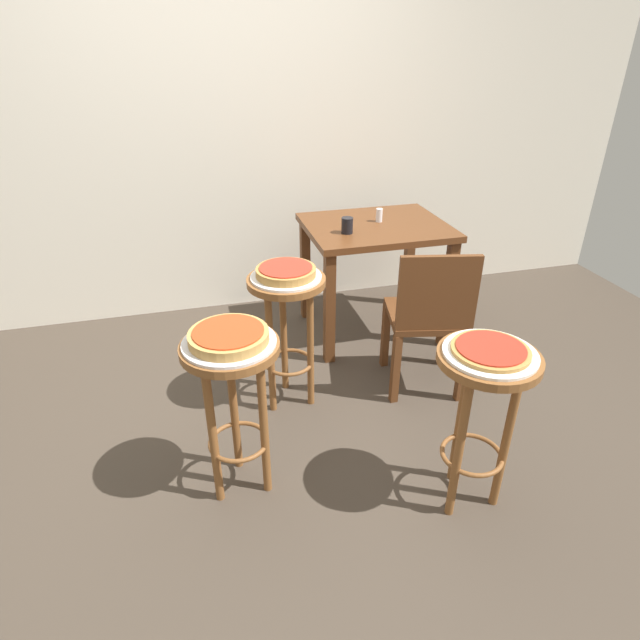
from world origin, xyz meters
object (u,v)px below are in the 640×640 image
object	(u,v)px
stool_leftside	(287,313)
serving_plate_leftside	(286,277)
cup_near_edge	(347,225)
pizza_middle	(229,336)
condiment_shaker	(379,215)
stool_middle	(233,385)
wooden_chair	(429,316)
stool_foreground	(482,397)
dining_table	(375,244)
serving_plate_foreground	(490,353)
pizza_leftside	(286,271)
serving_plate_middle	(229,342)
pizza_foreground	(491,350)

from	to	relation	value
stool_leftside	serving_plate_leftside	world-z (taller)	serving_plate_leftside
serving_plate_leftside	cup_near_edge	world-z (taller)	cup_near_edge
pizza_middle	condiment_shaker	world-z (taller)	condiment_shaker
cup_near_edge	stool_middle	bearing A→B (deg)	-127.17
cup_near_edge	wooden_chair	bearing A→B (deg)	-65.75
stool_foreground	dining_table	size ratio (longest dim) A/B	0.85
serving_plate_foreground	pizza_leftside	size ratio (longest dim) A/B	1.20
cup_near_edge	pizza_leftside	bearing A→B (deg)	-132.54
condiment_shaker	stool_foreground	bearing A→B (deg)	-95.32
condiment_shaker	serving_plate_middle	bearing A→B (deg)	-131.12
dining_table	condiment_shaker	distance (m)	0.18
serving_plate_middle	pizza_leftside	xyz separation A→B (m)	(0.34, 0.55, 0.03)
stool_foreground	serving_plate_leftside	world-z (taller)	serving_plate_leftside
stool_foreground	serving_plate_foreground	world-z (taller)	serving_plate_foreground
stool_foreground	pizza_middle	size ratio (longest dim) A/B	2.37
pizza_foreground	dining_table	world-z (taller)	pizza_foreground
pizza_leftside	condiment_shaker	world-z (taller)	condiment_shaker
serving_plate_leftside	condiment_shaker	bearing A→B (deg)	42.54
pizza_foreground	dining_table	xyz separation A→B (m)	(0.11, 1.51, -0.14)
pizza_leftside	pizza_middle	bearing A→B (deg)	-121.33
pizza_middle	stool_leftside	distance (m)	0.68
serving_plate_foreground	stool_leftside	bearing A→B (deg)	123.75
stool_middle	cup_near_edge	bearing A→B (deg)	52.83
serving_plate_middle	stool_leftside	distance (m)	0.68
serving_plate_foreground	serving_plate_leftside	size ratio (longest dim) A/B	1.00
condiment_shaker	pizza_middle	bearing A→B (deg)	-131.12
stool_foreground	cup_near_edge	bearing A→B (deg)	94.66
serving_plate_middle	serving_plate_leftside	xyz separation A→B (m)	(0.34, 0.55, 0.00)
serving_plate_middle	pizza_middle	distance (m)	0.03
serving_plate_middle	stool_leftside	size ratio (longest dim) A/B	0.50
pizza_foreground	stool_leftside	world-z (taller)	pizza_foreground
dining_table	wooden_chair	distance (m)	0.73
pizza_foreground	pizza_middle	world-z (taller)	pizza_middle
pizza_middle	condiment_shaker	xyz separation A→B (m)	(1.07, 1.22, 0.02)
serving_plate_middle	stool_leftside	bearing A→B (deg)	58.67
stool_foreground	pizza_foreground	distance (m)	0.21
pizza_foreground	condiment_shaker	distance (m)	1.56
pizza_middle	stool_leftside	bearing A→B (deg)	58.67
cup_near_edge	wooden_chair	xyz separation A→B (m)	(0.27, -0.60, -0.32)
stool_foreground	dining_table	bearing A→B (deg)	85.81
stool_leftside	condiment_shaker	xyz separation A→B (m)	(0.73, 0.67, 0.25)
stool_foreground	condiment_shaker	xyz separation A→B (m)	(0.14, 1.55, 0.25)
stool_middle	cup_near_edge	xyz separation A→B (m)	(0.81, 1.07, 0.25)
stool_leftside	wooden_chair	bearing A→B (deg)	-6.66
serving_plate_middle	serving_plate_leftside	bearing A→B (deg)	58.67
stool_foreground	serving_plate_foreground	xyz separation A→B (m)	(0.00, 0.00, 0.20)
condiment_shaker	serving_plate_foreground	bearing A→B (deg)	-95.32
stool_foreground	pizza_middle	bearing A→B (deg)	160.45
stool_foreground	condiment_shaker	bearing A→B (deg)	84.68
serving_plate_middle	dining_table	distance (m)	1.58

